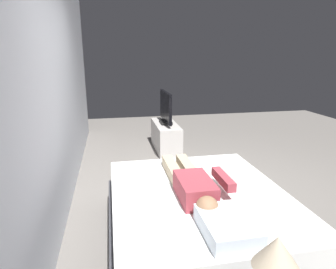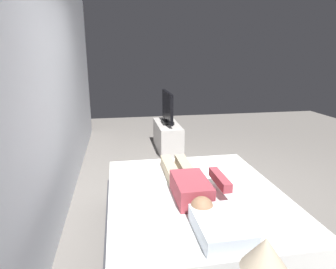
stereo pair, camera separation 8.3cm
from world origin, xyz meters
name	(u,v)px [view 1 (the left image)]	position (x,y,z in m)	size (l,w,h in m)	color
ground_plane	(206,196)	(0.00, 0.00, 0.00)	(10.00, 10.00, 0.00)	slate
back_wall	(59,84)	(0.40, 1.71, 1.40)	(6.40, 0.10, 2.80)	silver
bed	(198,219)	(-0.91, 0.39, 0.26)	(1.92, 1.62, 0.54)	#333338
pillow	(227,226)	(-1.55, 0.39, 0.60)	(0.48, 0.34, 0.12)	white
person	(192,183)	(-0.88, 0.45, 0.62)	(1.26, 0.46, 0.18)	#993842
remote	(228,180)	(-0.73, 0.04, 0.55)	(0.15, 0.04, 0.02)	black
tv_stand	(166,136)	(1.98, 0.14, 0.25)	(1.10, 0.40, 0.50)	#B7B2AD
tv	(166,108)	(1.98, 0.14, 0.78)	(0.88, 0.20, 0.59)	black
lamp	(277,253)	(-2.17, 0.41, 0.85)	(0.22, 0.22, 0.42)	#59595B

